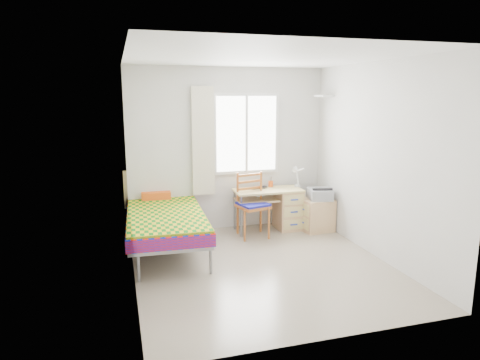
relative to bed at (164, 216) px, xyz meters
name	(u,v)px	position (x,y,z in m)	size (l,w,h in m)	color
floor	(263,266)	(1.12, -1.05, -0.47)	(3.50, 3.50, 0.00)	#BCAD93
ceiling	(265,57)	(1.12, -1.05, 2.13)	(3.50, 3.50, 0.00)	white
wall_back	(228,150)	(1.12, 0.70, 0.83)	(3.20, 3.20, 0.00)	silver
wall_left	(130,173)	(-0.48, -1.05, 0.83)	(3.50, 3.50, 0.00)	silver
wall_right	(378,161)	(2.72, -1.05, 0.83)	(3.50, 3.50, 0.00)	silver
window	(246,134)	(1.42, 0.67, 1.08)	(1.10, 0.04, 1.30)	white
curtain	(203,142)	(0.70, 0.63, 0.98)	(0.35, 0.05, 1.70)	beige
floating_shelf	(324,96)	(2.61, 0.35, 1.68)	(0.20, 0.32, 0.03)	white
bed	(164,216)	(0.00, 0.00, 0.00)	(1.14, 2.29, 0.98)	gray
desk	(284,207)	(1.98, 0.36, -0.10)	(1.10, 0.52, 0.68)	#D6BE70
chair	(253,201)	(1.37, 0.17, 0.08)	(0.52, 0.52, 0.99)	#AB5321
cabinet	(316,215)	(2.44, 0.13, -0.21)	(0.52, 0.47, 0.52)	tan
printer	(320,194)	(2.49, 0.12, 0.14)	(0.42, 0.46, 0.17)	#A0A3A7
laptop	(260,188)	(1.58, 0.43, 0.22)	(0.29, 0.19, 0.02)	black
pen_cup	(271,184)	(1.80, 0.54, 0.26)	(0.08, 0.08, 0.10)	orange
task_lamp	(297,174)	(2.17, 0.31, 0.44)	(0.22, 0.31, 0.38)	white
book	(254,195)	(1.48, 0.39, 0.12)	(0.14, 0.19, 0.01)	gray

